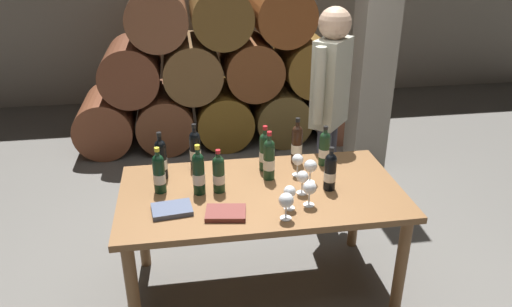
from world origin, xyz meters
TOP-DOWN VIEW (x-y plane):
  - ground_plane at (0.00, 0.00)m, footprint 14.00×14.00m
  - barrel_stack at (0.00, 2.60)m, footprint 3.12×0.90m
  - stone_pillar at (1.30, 1.60)m, footprint 0.32×0.32m
  - dining_table at (0.00, 0.00)m, footprint 1.70×0.90m
  - wine_bottle_0 at (-0.59, 0.26)m, footprint 0.07×0.07m
  - wine_bottle_1 at (0.07, 0.27)m, footprint 0.07×0.07m
  - wine_bottle_2 at (0.07, 0.14)m, footprint 0.07×0.07m
  - wine_bottle_3 at (0.41, -0.05)m, footprint 0.07×0.07m
  - wine_bottle_4 at (-0.25, 0.02)m, footprint 0.07×0.07m
  - wine_bottle_5 at (0.47, 0.28)m, footprint 0.07×0.07m
  - wine_bottle_6 at (-0.60, 0.07)m, footprint 0.07×0.07m
  - wine_bottle_7 at (0.30, 0.34)m, footprint 0.07×0.07m
  - wine_bottle_8 at (-0.37, 0.36)m, footprint 0.07×0.07m
  - wine_bottle_9 at (-0.37, 0.02)m, footprint 0.07×0.07m
  - wine_glass_0 at (0.24, -0.22)m, footprint 0.08×0.08m
  - wine_glass_1 at (0.23, -0.08)m, footprint 0.07×0.07m
  - wine_glass_2 at (0.26, 0.15)m, footprint 0.07×0.07m
  - wine_glass_3 at (0.12, -0.24)m, footprint 0.07×0.07m
  - wine_glass_4 at (0.31, 0.04)m, footprint 0.08×0.08m
  - wine_glass_5 at (0.08, -0.34)m, footprint 0.08×0.08m
  - tasting_notebook at (-0.53, -0.17)m, footprint 0.24×0.18m
  - leather_ledger at (-0.24, -0.25)m, footprint 0.24×0.19m
  - sommelier_presenting at (0.64, 0.75)m, footprint 0.35×0.40m

SIDE VIEW (x-z plane):
  - ground_plane at x=0.00m, z-range 0.00..0.00m
  - dining_table at x=0.00m, z-range 0.29..1.05m
  - barrel_stack at x=0.00m, z-range -0.09..1.60m
  - tasting_notebook at x=-0.53m, z-range 0.76..0.79m
  - leather_ledger at x=-0.24m, z-range 0.76..0.79m
  - wine_glass_3 at x=0.12m, z-range 0.79..0.93m
  - wine_glass_2 at x=0.26m, z-range 0.79..0.94m
  - wine_glass_1 at x=0.23m, z-range 0.79..0.94m
  - wine_glass_0 at x=0.24m, z-range 0.79..0.94m
  - wine_glass_4 at x=0.31m, z-range 0.79..0.95m
  - wine_glass_5 at x=0.08m, z-range 0.79..0.95m
  - wine_bottle_4 at x=-0.25m, z-range 0.74..1.02m
  - wine_bottle_5 at x=0.47m, z-range 0.74..1.02m
  - wine_bottle_3 at x=0.41m, z-range 0.74..1.02m
  - wine_bottle_6 at x=-0.60m, z-range 0.74..1.03m
  - wine_bottle_1 at x=0.07m, z-range 0.74..1.04m
  - wine_bottle_0 at x=-0.59m, z-range 0.74..1.05m
  - wine_bottle_8 at x=-0.37m, z-range 0.74..1.05m
  - wine_bottle_9 at x=-0.37m, z-range 0.74..1.05m
  - wine_bottle_7 at x=0.30m, z-range 0.74..1.05m
  - wine_bottle_2 at x=0.07m, z-range 0.74..1.06m
  - sommelier_presenting at x=0.64m, z-range 0.19..1.90m
  - stone_pillar at x=1.30m, z-range 0.00..2.60m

